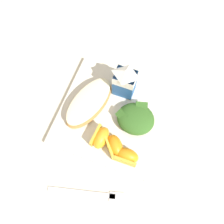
% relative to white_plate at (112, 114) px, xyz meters
% --- Properties ---
extents(ground, '(3.00, 3.00, 0.00)m').
position_rel_white_plate_xyz_m(ground, '(0.00, 0.00, -0.01)').
color(ground, beige).
extents(white_plate, '(0.28, 0.28, 0.02)m').
position_rel_white_plate_xyz_m(white_plate, '(0.00, 0.00, 0.00)').
color(white_plate, white).
rests_on(white_plate, ground).
extents(cheesy_pizza_bread, '(0.12, 0.19, 0.04)m').
position_rel_white_plate_xyz_m(cheesy_pizza_bread, '(-0.07, -0.00, 0.03)').
color(cheesy_pizza_bread, '#B77F42').
rests_on(cheesy_pizza_bread, white_plate).
extents(green_salad_pile, '(0.11, 0.09, 0.04)m').
position_rel_white_plate_xyz_m(green_salad_pile, '(0.07, 0.00, 0.03)').
color(green_salad_pile, '#336023').
rests_on(green_salad_pile, white_plate).
extents(milk_carton, '(0.06, 0.05, 0.11)m').
position_rel_white_plate_xyz_m(milk_carton, '(0.01, 0.08, 0.07)').
color(milk_carton, '#23569E').
rests_on(milk_carton, white_plate).
extents(orange_wedge_front, '(0.04, 0.06, 0.04)m').
position_rel_white_plate_xyz_m(orange_wedge_front, '(-0.00, -0.08, 0.03)').
color(orange_wedge_front, orange).
rests_on(orange_wedge_front, white_plate).
extents(orange_wedge_middle, '(0.07, 0.07, 0.04)m').
position_rel_white_plate_xyz_m(orange_wedge_middle, '(0.04, -0.09, 0.03)').
color(orange_wedge_middle, orange).
rests_on(orange_wedge_middle, white_plate).
extents(orange_wedge_rear, '(0.06, 0.04, 0.04)m').
position_rel_white_plate_xyz_m(orange_wedge_rear, '(0.08, -0.10, 0.03)').
color(orange_wedge_rear, orange).
rests_on(orange_wedge_rear, white_plate).
extents(metal_fork, '(0.19, 0.06, 0.01)m').
position_rel_white_plate_xyz_m(metal_fork, '(0.03, -0.21, -0.01)').
color(metal_fork, silver).
rests_on(metal_fork, ground).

